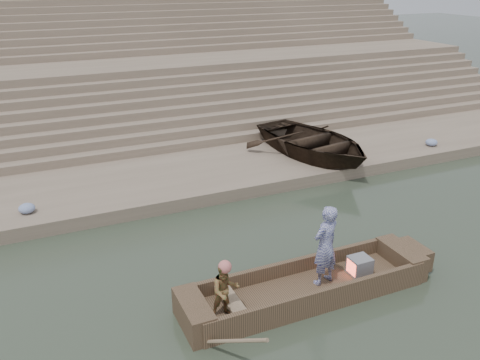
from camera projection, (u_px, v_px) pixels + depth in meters
ground at (362, 311)px, 10.47m from camera, size 120.00×120.00×0.00m
lower_landing at (218, 172)px, 17.14m from camera, size 32.00×4.00×0.40m
mid_landing at (157, 92)px, 23.01m from camera, size 32.00×3.00×2.80m
upper_landing at (122, 46)px, 28.45m from camera, size 32.00×3.00×5.20m
ghat_steps at (147, 77)px, 24.28m from camera, size 32.00×11.00×5.20m
main_rowboat at (306, 292)px, 10.92m from camera, size 5.00×1.30×0.22m
rowboat_trim at (315, 282)px, 10.91m from camera, size 6.04×2.63×1.85m
standing_man at (325, 245)px, 10.73m from camera, size 0.76×0.60×1.83m
rowing_man at (225, 290)px, 9.77m from camera, size 0.59×0.46×1.18m
television at (359, 266)px, 11.31m from camera, size 0.46×0.42×0.40m
beached_rowboat at (313, 141)px, 17.93m from camera, size 4.40×5.54×1.03m
cloth_bundles at (88, 190)px, 14.89m from camera, size 19.59×1.81×0.26m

